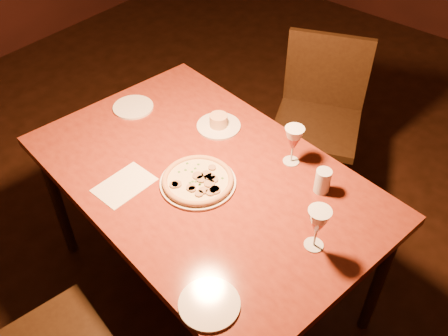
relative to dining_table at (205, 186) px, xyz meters
The scene contains 11 objects.
floor 0.75m from the dining_table, 52.27° to the right, with size 7.00×7.00×0.00m, color black.
dining_table is the anchor object (origin of this frame).
chair_far 1.02m from the dining_table, 91.17° to the left, with size 0.61×0.61×0.97m.
pizza_plate 0.11m from the dining_table, 73.86° to the right, with size 0.32×0.32×0.03m.
ramekin_saucer 0.34m from the dining_table, 119.80° to the left, with size 0.21×0.21×0.07m.
wine_glass_far 0.41m from the dining_table, 51.96° to the left, with size 0.08×0.08×0.18m, color #AC4A48, non-canonical shape.
wine_glass_right 0.58m from the dining_table, ahead, with size 0.08×0.08×0.19m, color #AC4A48, non-canonical shape.
water_tumbler 0.50m from the dining_table, 28.68° to the left, with size 0.06×0.06×0.11m, color silver.
side_plate_left 0.60m from the dining_table, 167.54° to the left, with size 0.20×0.20×0.01m, color silver.
side_plate_near 0.63m from the dining_table, 46.93° to the right, with size 0.21×0.21×0.01m, color silver.
menu_card 0.34m from the dining_table, 128.87° to the right, with size 0.16×0.24×0.00m, color silver.
Camera 1 is at (0.96, -1.01, 2.26)m, focal length 40.00 mm.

